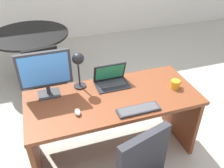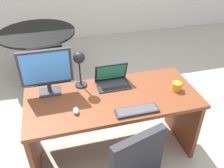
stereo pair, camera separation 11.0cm
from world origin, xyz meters
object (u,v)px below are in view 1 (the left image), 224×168
laptop (111,78)px  meeting_table (31,45)px  coffee_mug (175,84)px  keyboard (139,110)px  monitor (45,71)px  meeting_chair_near (48,88)px  desk (112,112)px  mouse (78,112)px  desk_lamp (78,63)px

laptop → meeting_table: 1.80m
coffee_mug → keyboard: bearing=-156.6°
monitor → meeting_table: (-0.12, 1.63, -0.44)m
laptop → meeting_chair_near: bearing=129.6°
monitor → coffee_mug: monitor is taller
coffee_mug → meeting_chair_near: bearing=139.4°
desk → meeting_table: bearing=110.9°
desk → meeting_table: (-0.69, 1.80, 0.04)m
keyboard → meeting_table: keyboard is taller
laptop → keyboard: 0.50m
mouse → coffee_mug: size_ratio=0.78×
meeting_chair_near → mouse: bearing=-79.8°
desk → meeting_chair_near: size_ratio=1.96×
desk → desk_lamp: 0.59m
mouse → coffee_mug: 0.99m
desk → keyboard: 0.41m
meeting_table → meeting_chair_near: 0.93m
monitor → desk_lamp: size_ratio=1.23×
monitor → meeting_chair_near: (0.00, 0.74, -0.68)m
monitor → laptop: bearing=0.3°
desk → meeting_table: meeting_table is taller
laptop → coffee_mug: 0.64m
desk → laptop: (0.05, 0.18, 0.29)m
keyboard → mouse: bearing=166.4°
mouse → desk_lamp: desk_lamp is taller
mouse → meeting_chair_near: 1.21m
keyboard → desk: bearing=115.1°
desk → laptop: size_ratio=4.94×
monitor → meeting_table: size_ratio=0.41×
keyboard → meeting_table: bearing=111.5°
meeting_table → laptop: bearing=-65.6°
desk → monitor: bearing=162.6°
laptop → mouse: laptop is taller
monitor → meeting_chair_near: size_ratio=0.57×
laptop → desk_lamp: 0.37m
desk_lamp → meeting_table: bearing=104.9°
monitor → meeting_table: bearing=94.3°
coffee_mug → meeting_chair_near: size_ratio=0.14×
desk → coffee_mug: 0.68m
desk → monitor: (-0.56, 0.18, 0.48)m
desk_lamp → mouse: bearing=-105.5°
desk → mouse: (-0.36, -0.18, 0.24)m
desk → laptop: 0.34m
mouse → coffee_mug: coffee_mug is taller
coffee_mug → meeting_chair_near: 1.63m
laptop → mouse: (-0.41, -0.36, -0.05)m
mouse → monitor: bearing=119.1°
meeting_chair_near → desk: bearing=-58.6°
monitor → coffee_mug: 1.24m
mouse → meeting_chair_near: bearing=100.2°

